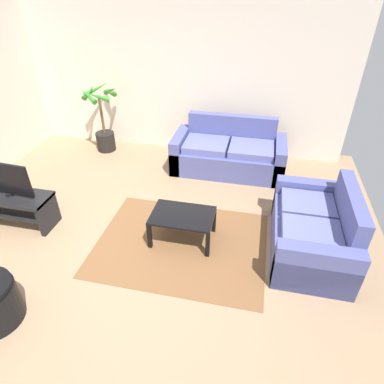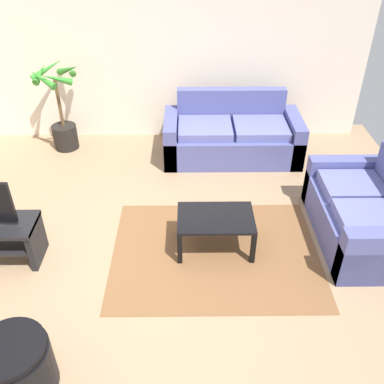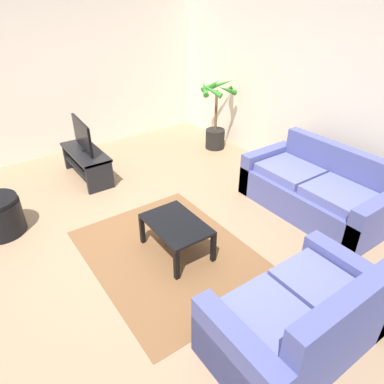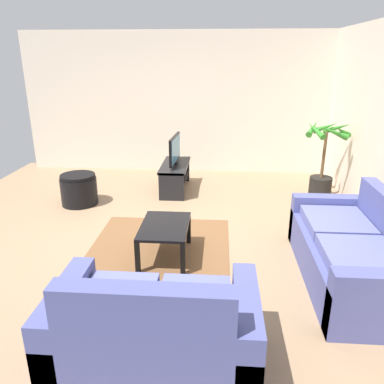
% 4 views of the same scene
% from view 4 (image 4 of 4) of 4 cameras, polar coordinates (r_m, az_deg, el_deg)
% --- Properties ---
extents(ground_plane, '(6.60, 6.60, 0.00)m').
position_cam_4_polar(ground_plane, '(5.14, -6.09, -6.00)').
color(ground_plane, '#937556').
extents(wall_left, '(0.06, 6.00, 2.70)m').
position_cam_4_polar(wall_left, '(7.66, -2.45, 13.13)').
color(wall_left, beige).
rests_on(wall_left, ground).
extents(couch_main, '(1.93, 0.90, 0.90)m').
position_cam_4_polar(couch_main, '(4.28, 23.09, -8.66)').
color(couch_main, '#4C518C').
rests_on(couch_main, ground).
extents(couch_loveseat, '(0.90, 1.52, 0.90)m').
position_cam_4_polar(couch_loveseat, '(3.01, -5.66, -20.06)').
color(couch_loveseat, '#4C518C').
rests_on(couch_loveseat, ground).
extents(tv_stand, '(1.10, 0.45, 0.47)m').
position_cam_4_polar(tv_stand, '(6.62, -2.56, 2.85)').
color(tv_stand, black).
rests_on(tv_stand, ground).
extents(tv, '(0.81, 0.10, 0.50)m').
position_cam_4_polar(tv, '(6.51, -2.59, 6.43)').
color(tv, black).
rests_on(tv, tv_stand).
extents(coffee_table, '(0.80, 0.54, 0.41)m').
position_cam_4_polar(coffee_table, '(4.38, -4.12, -5.68)').
color(coffee_table, black).
rests_on(coffee_table, ground).
extents(area_rug, '(2.20, 1.70, 0.01)m').
position_cam_4_polar(area_rug, '(4.55, -5.28, -9.55)').
color(area_rug, brown).
rests_on(area_rug, ground).
extents(potted_palm, '(0.76, 0.73, 1.29)m').
position_cam_4_polar(potted_palm, '(6.49, 19.09, 3.58)').
color(potted_palm, black).
rests_on(potted_palm, ground).
extents(ottoman, '(0.56, 0.56, 0.49)m').
position_cam_4_polar(ottoman, '(6.25, -16.62, 0.37)').
color(ottoman, black).
rests_on(ottoman, ground).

